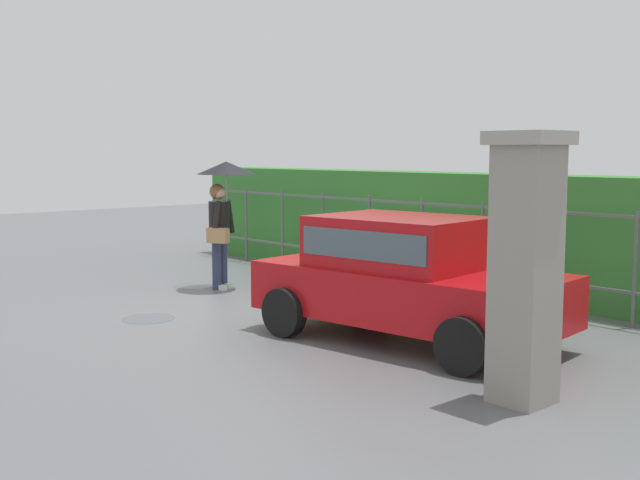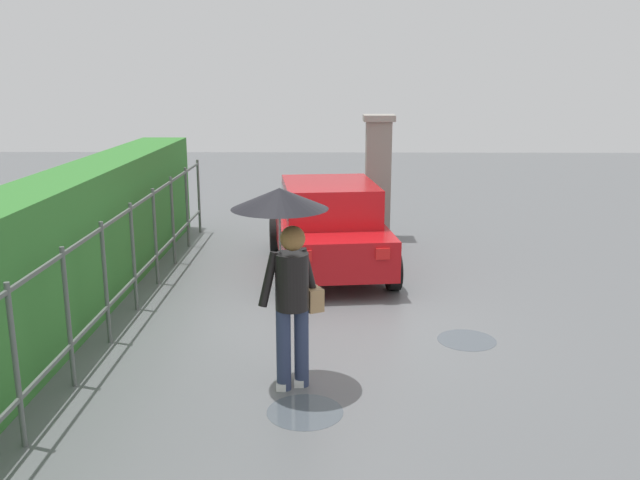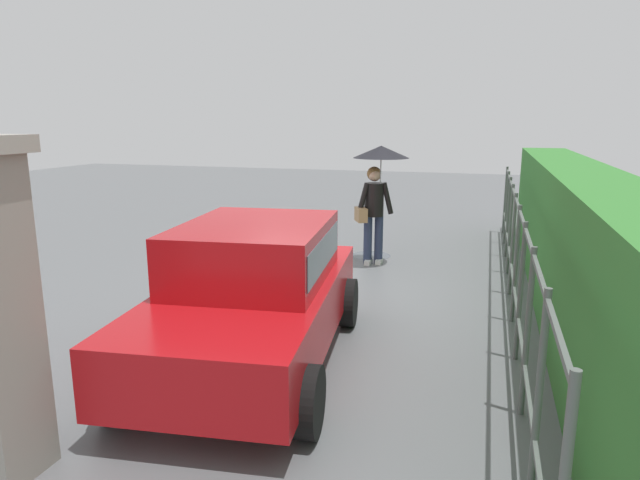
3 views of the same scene
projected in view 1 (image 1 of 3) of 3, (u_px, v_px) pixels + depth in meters
name	position (u px, v px, depth m)	size (l,w,h in m)	color
ground_plane	(269.00, 310.00, 11.07)	(40.00, 40.00, 0.00)	slate
car	(405.00, 273.00, 9.23)	(3.89, 2.21, 1.48)	#B71116
pedestrian	(223.00, 195.00, 12.66)	(0.97, 0.97, 2.09)	#2D3856
gate_pillar	(526.00, 266.00, 6.85)	(0.60, 0.60, 2.42)	gray
fence_section	(394.00, 237.00, 12.93)	(10.72, 0.05, 1.50)	#59605B
hedge_row	(424.00, 227.00, 13.42)	(11.67, 0.90, 1.90)	#387F33
puddle_near	(148.00, 318.00, 10.49)	(0.72, 0.72, 0.00)	#4C545B
puddle_far	(195.00, 285.00, 13.13)	(0.74, 0.74, 0.00)	#4C545B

